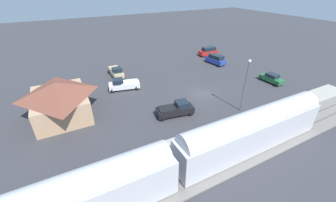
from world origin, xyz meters
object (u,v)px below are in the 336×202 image
object	(u,v)px
suv_blue	(216,59)
light_pole_near_platform	(246,80)
pickup_black	(176,109)
station_building	(60,99)
pedestrian_on_platform	(237,119)
sedan_green	(272,78)
pickup_tan	(116,72)
pedestrian_waiting_far	(295,101)
pickup_white	(124,84)
suv_red	(208,51)

from	to	relation	value
suv_blue	light_pole_near_platform	bearing A→B (deg)	151.65
pickup_black	station_building	bearing A→B (deg)	62.05
pedestrian_on_platform	sedan_green	size ratio (longest dim) A/B	0.38
pickup_black	pickup_tan	distance (m)	18.69
sedan_green	light_pole_near_platform	world-z (taller)	light_pole_near_platform
pedestrian_waiting_far	light_pole_near_platform	bearing A→B (deg)	65.77
pickup_black	pickup_tan	world-z (taller)	same
pedestrian_on_platform	pedestrian_waiting_far	xyz separation A→B (m)	(-0.60, -11.09, 0.00)
pickup_white	suv_blue	world-z (taller)	suv_blue
pickup_white	sedan_green	size ratio (longest dim) A/B	1.25
pedestrian_waiting_far	sedan_green	size ratio (longest dim) A/B	0.38
suv_red	pickup_black	size ratio (longest dim) A/B	0.88
pickup_white	suv_red	distance (m)	27.32
pedestrian_waiting_far	pedestrian_on_platform	bearing A→B (deg)	86.89
pickup_tan	suv_red	bearing A→B (deg)	-84.37
station_building	pickup_black	bearing A→B (deg)	-117.95
pickup_white	suv_blue	distance (m)	23.48
light_pole_near_platform	pedestrian_waiting_far	bearing A→B (deg)	-114.23
station_building	pedestrian_on_platform	distance (m)	24.82
light_pole_near_platform	suv_red	bearing A→B (deg)	-26.88
suv_red	suv_blue	world-z (taller)	same
pickup_tan	sedan_green	bearing A→B (deg)	-123.40
pedestrian_waiting_far	suv_blue	xyz separation A→B (m)	(21.62, -2.25, -0.13)
station_building	suv_red	size ratio (longest dim) A/B	2.01
pickup_white	pickup_tan	xyz separation A→B (m)	(6.55, -0.48, 0.00)
station_building	pickup_tan	world-z (taller)	station_building
sedan_green	pickup_tan	xyz separation A→B (m)	(16.95, 25.71, 0.15)
suv_red	pickup_tan	distance (m)	25.42
station_building	suv_blue	xyz separation A→B (m)	(7.01, -33.78, -1.59)
pickup_white	sedan_green	bearing A→B (deg)	-111.65
pedestrian_on_platform	pedestrian_waiting_far	bearing A→B (deg)	-93.11
station_building	sedan_green	distance (m)	37.28
station_building	pedestrian_waiting_far	distance (m)	34.78
station_building	pickup_white	distance (m)	11.37
pickup_white	suv_red	world-z (taller)	suv_red
light_pole_near_platform	sedan_green	bearing A→B (deg)	-69.15
station_building	sedan_green	size ratio (longest dim) A/B	2.21
suv_red	sedan_green	world-z (taller)	suv_red
pickup_white	sedan_green	world-z (taller)	pickup_white
pickup_black	light_pole_near_platform	bearing A→B (deg)	-110.28
pedestrian_on_platform	pedestrian_waiting_far	world-z (taller)	same
station_building	light_pole_near_platform	distance (m)	26.54
pedestrian_on_platform	light_pole_near_platform	world-z (taller)	light_pole_near_platform
pedestrian_on_platform	pedestrian_waiting_far	distance (m)	11.10
pedestrian_waiting_far	light_pole_near_platform	world-z (taller)	light_pole_near_platform
pickup_tan	pickup_black	bearing A→B (deg)	-168.88
pedestrian_on_platform	pickup_white	bearing A→B (deg)	28.86
pedestrian_waiting_far	sedan_green	distance (m)	9.74
pickup_white	sedan_green	xyz separation A→B (m)	(-10.40, -26.19, -0.15)
pickup_black	pickup_tan	bearing A→B (deg)	11.12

